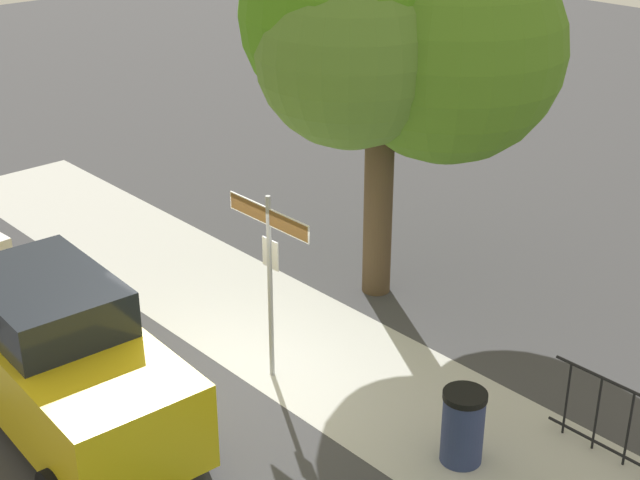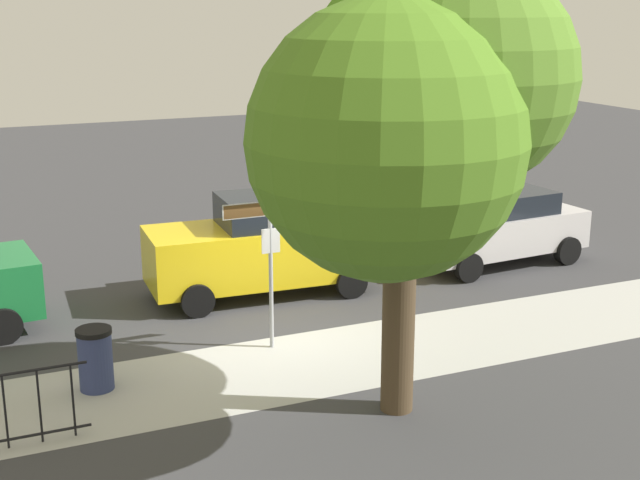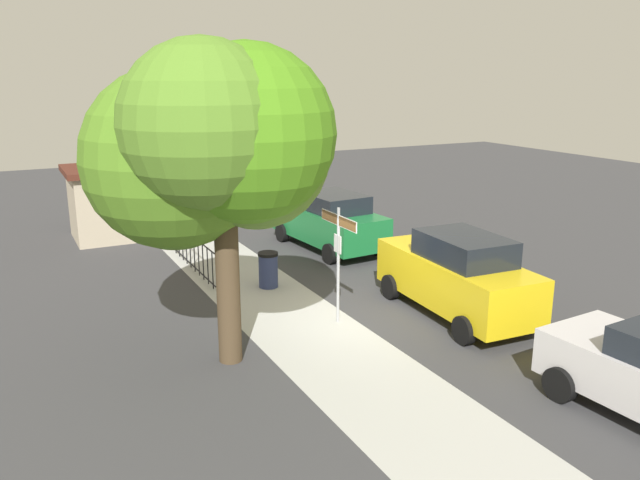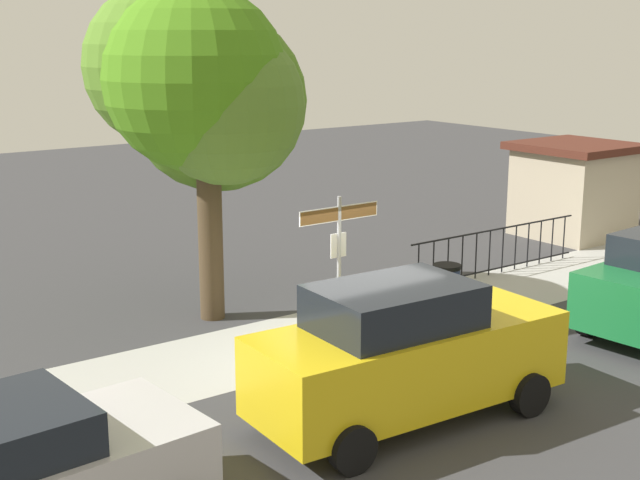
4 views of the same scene
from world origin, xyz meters
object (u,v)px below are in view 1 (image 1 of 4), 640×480
at_px(street_sign, 269,250).
at_px(shade_tree, 390,27).
at_px(car_yellow, 58,357).
at_px(trash_bin, 463,426).

xyz_separation_m(street_sign, shade_tree, (-0.83, 3.09, 2.42)).
relative_size(shade_tree, car_yellow, 1.35).
relative_size(street_sign, shade_tree, 0.43).
bearing_deg(shade_tree, car_yellow, -90.73).
bearing_deg(trash_bin, shade_tree, 146.24).
bearing_deg(trash_bin, street_sign, -170.72).
distance_m(shade_tree, trash_bin, 6.08).
xyz_separation_m(street_sign, trash_bin, (3.05, 0.50, -1.47)).
xyz_separation_m(shade_tree, trash_bin, (3.88, -2.60, -3.89)).
bearing_deg(trash_bin, car_yellow, -140.70).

